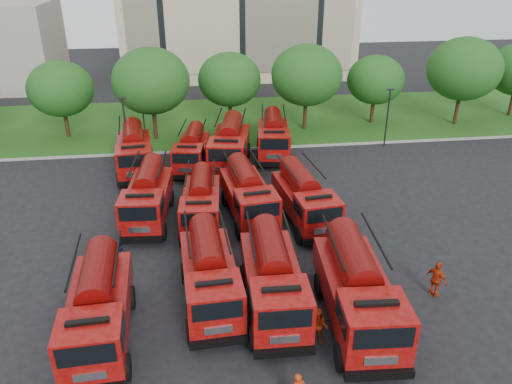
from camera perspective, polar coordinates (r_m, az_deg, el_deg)
ground at (r=27.57m, az=3.31°, el=-8.53°), size 140.00×140.00×0.00m
lawn at (r=50.93m, az=-1.98°, el=8.20°), size 70.00×16.00×0.12m
curb at (r=43.32m, az=-0.94°, el=4.97°), size 70.00×0.30×0.14m
tree_1 at (r=48.03m, az=-21.43°, el=10.93°), size 5.71×5.71×6.98m
tree_2 at (r=45.11m, az=-11.92°, el=12.31°), size 6.72×6.72×8.22m
tree_3 at (r=47.69m, az=-3.06°, el=12.72°), size 5.88×5.88×7.19m
tree_4 at (r=47.15m, az=5.82°, el=13.14°), size 6.55×6.55×8.01m
tree_5 at (r=50.28m, az=13.50°, el=12.36°), size 5.46×5.46×6.68m
tree_6 at (r=52.08m, az=22.70°, el=12.85°), size 6.89×6.89×8.42m
lamp_post_0 at (r=41.85m, az=-14.71°, el=7.46°), size 0.60×0.25×5.11m
lamp_post_1 at (r=44.63m, az=14.81°, el=8.58°), size 0.60×0.25×5.11m
fire_truck_0 at (r=23.19m, az=-17.59°, el=-12.37°), size 3.00×7.46×3.34m
fire_truck_1 at (r=24.25m, az=-5.31°, el=-9.28°), size 2.95×7.32×3.27m
fire_truck_2 at (r=23.77m, az=1.96°, el=-9.84°), size 2.88×7.48×3.38m
fire_truck_3 at (r=23.34m, az=11.49°, el=-10.85°), size 3.30×8.08×3.60m
fire_truck_4 at (r=32.10m, az=-12.27°, el=-0.41°), size 3.08×7.40×3.29m
fire_truck_5 at (r=31.07m, az=-6.30°, el=-1.15°), size 2.78×6.75×3.01m
fire_truck_6 at (r=31.67m, az=-0.92°, el=-0.19°), size 3.28×7.37×3.25m
fire_truck_7 at (r=31.34m, az=5.57°, el=-0.64°), size 3.25×7.33×3.23m
fire_truck_8 at (r=39.49m, az=-13.73°, el=4.62°), size 3.33×7.67×3.39m
fire_truck_9 at (r=39.50m, az=-7.32°, el=4.83°), size 3.18×6.73×2.94m
fire_truck_10 at (r=39.33m, az=-3.00°, el=5.41°), size 4.02×8.22×3.58m
fire_truck_11 at (r=41.65m, az=1.99°, el=6.42°), size 3.46×7.53×3.30m
firefighter_1 at (r=23.10m, az=6.99°, el=-16.75°), size 1.01×0.83×1.81m
firefighter_2 at (r=27.01m, az=19.61°, el=-11.08°), size 1.13×1.32×1.95m
firefighter_3 at (r=23.85m, az=9.22°, el=-15.30°), size 1.29×0.89×1.81m
firefighter_4 at (r=28.81m, az=-15.24°, el=-7.86°), size 0.89×0.74×1.55m
firefighter_5 at (r=33.84m, az=5.52°, el=-1.60°), size 1.52×0.82×1.56m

